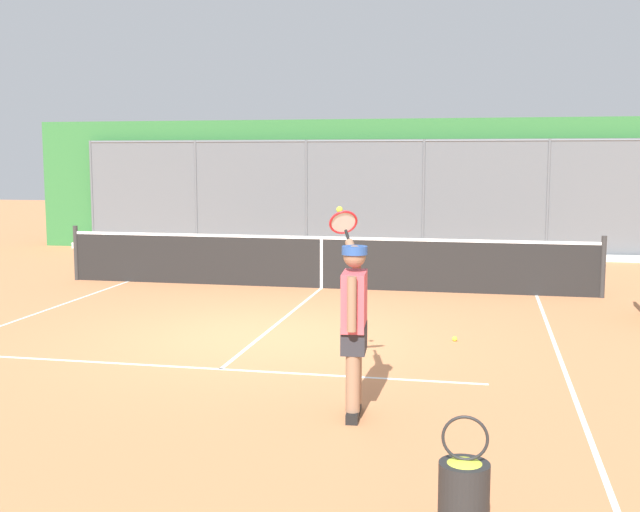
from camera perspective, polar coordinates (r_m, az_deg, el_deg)
name	(u,v)px	position (r m, az deg, el deg)	size (l,w,h in m)	color
ground_plane	(261,337)	(10.72, -4.26, -5.82)	(60.00, 60.00, 0.00)	#C67A4C
court_line_markings	(214,374)	(8.97, -7.63, -8.44)	(7.73, 10.44, 0.01)	white
fence_backdrop	(368,187)	(20.14, 3.47, 5.01)	(17.55, 1.37, 3.33)	#565B60
tennis_net	(322,262)	(14.51, 0.11, -0.41)	(9.93, 0.09, 1.07)	#2D2D2D
tennis_player	(354,318)	(7.30, 2.46, -4.47)	(0.55, 1.34, 1.90)	black
tennis_ball_by_sideline	(455,339)	(10.58, 9.69, -5.91)	(0.07, 0.07, 0.07)	#CCDB33
ball_basket	(464,497)	(5.23, 10.33, -16.73)	(0.32, 0.32, 0.83)	black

